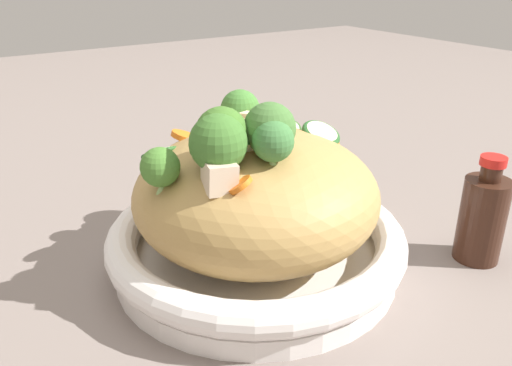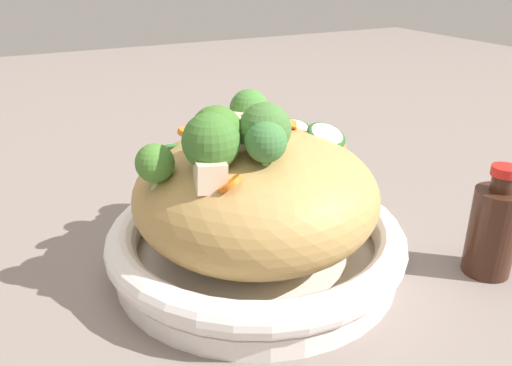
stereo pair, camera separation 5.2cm
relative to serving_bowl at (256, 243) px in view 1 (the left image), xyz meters
name	(u,v)px [view 1 (the left image)]	position (x,y,z in m)	size (l,w,h in m)	color
ground_plane	(256,265)	(0.00, 0.00, -0.03)	(3.00, 3.00, 0.00)	slate
serving_bowl	(256,243)	(0.00, 0.00, 0.00)	(0.31, 0.31, 0.05)	white
noodle_heap	(256,194)	(0.00, 0.00, 0.06)	(0.25, 0.25, 0.13)	#AE894C
broccoli_florets	(234,135)	(0.03, 0.01, 0.13)	(0.20, 0.20, 0.08)	#9ABD71
carrot_coins	(251,134)	(-0.02, -0.04, 0.11)	(0.19, 0.18, 0.04)	orange
zucchini_slices	(263,140)	(-0.02, -0.02, 0.11)	(0.20, 0.13, 0.05)	beige
chicken_chunks	(234,139)	(0.02, -0.01, 0.12)	(0.13, 0.16, 0.04)	beige
soy_sauce_bottle	(482,217)	(-0.21, 0.12, 0.02)	(0.05, 0.05, 0.12)	#381E14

